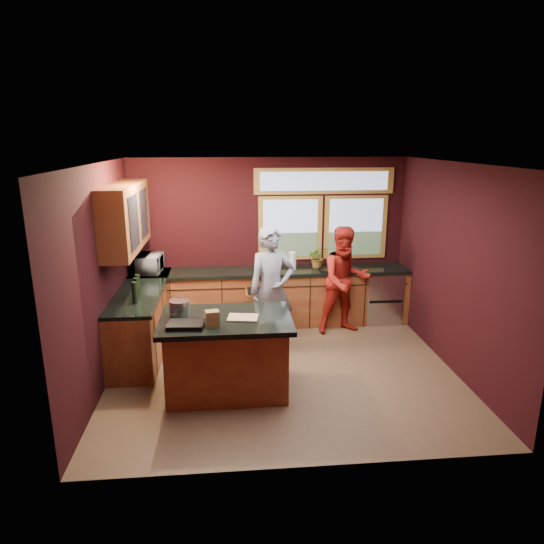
{
  "coord_description": "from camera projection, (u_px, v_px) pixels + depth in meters",
  "views": [
    {
      "loc": [
        -0.7,
        -5.86,
        2.99
      ],
      "look_at": [
        -0.11,
        0.4,
        1.25
      ],
      "focal_mm": 32.0,
      "sensor_mm": 36.0,
      "label": 1
    }
  ],
  "objects": [
    {
      "name": "black_tray",
      "position": [
        186.0,
        325.0,
        5.43
      ],
      "size": [
        0.42,
        0.31,
        0.05
      ],
      "primitive_type": "cube",
      "rotation": [
        0.0,
        0.0,
        -0.08
      ],
      "color": "black",
      "rests_on": "island"
    },
    {
      "name": "microwave",
      "position": [
        150.0,
        264.0,
        7.65
      ],
      "size": [
        0.38,
        0.55,
        0.29
      ],
      "primitive_type": "imported",
      "rotation": [
        0.0,
        0.0,
        1.53
      ],
      "color": "#999999",
      "rests_on": "left_counter"
    },
    {
      "name": "room_shell",
      "position": [
        235.0,
        234.0,
        6.26
      ],
      "size": [
        4.52,
        4.02,
        2.71
      ],
      "color": "black",
      "rests_on": "ground"
    },
    {
      "name": "left_counter",
      "position": [
        142.0,
        319.0,
        7.0
      ],
      "size": [
        0.64,
        2.3,
        0.93
      ],
      "color": "maroon",
      "rests_on": "floor"
    },
    {
      "name": "island",
      "position": [
        227.0,
        354.0,
        5.84
      ],
      "size": [
        1.55,
        1.05,
        0.95
      ],
      "color": "maroon",
      "rests_on": "floor"
    },
    {
      "name": "person_red",
      "position": [
        345.0,
        280.0,
        7.55
      ],
      "size": [
        0.92,
        0.77,
        1.7
      ],
      "primitive_type": "imported",
      "rotation": [
        0.0,
        0.0,
        0.17
      ],
      "color": "#9F1A12",
      "rests_on": "floor"
    },
    {
      "name": "paper_bag",
      "position": [
        212.0,
        318.0,
        5.44
      ],
      "size": [
        0.17,
        0.15,
        0.18
      ],
      "primitive_type": "cube",
      "rotation": [
        0.0,
        0.0,
        0.19
      ],
      "color": "brown",
      "rests_on": "island"
    },
    {
      "name": "person_grey",
      "position": [
        272.0,
        290.0,
        6.88
      ],
      "size": [
        0.73,
        0.55,
        1.82
      ],
      "primitive_type": "imported",
      "rotation": [
        0.0,
        0.0,
        0.19
      ],
      "color": "slate",
      "rests_on": "floor"
    },
    {
      "name": "paper_towel",
      "position": [
        292.0,
        261.0,
        7.86
      ],
      "size": [
        0.12,
        0.12,
        0.28
      ],
      "primitive_type": "cylinder",
      "color": "silver",
      "rests_on": "back_counter"
    },
    {
      "name": "cutting_board",
      "position": [
        243.0,
        318.0,
        5.68
      ],
      "size": [
        0.39,
        0.3,
        0.02
      ],
      "primitive_type": "cube",
      "rotation": [
        0.0,
        0.0,
        -0.16
      ],
      "color": "#A87E56",
      "rests_on": "island"
    },
    {
      "name": "back_counter",
      "position": [
        283.0,
        296.0,
        8.0
      ],
      "size": [
        4.5,
        0.64,
        0.93
      ],
      "color": "maroon",
      "rests_on": "floor"
    },
    {
      "name": "stock_pot",
      "position": [
        179.0,
        308.0,
        5.78
      ],
      "size": [
        0.24,
        0.24,
        0.18
      ],
      "primitive_type": "cylinder",
      "color": "#B4B5B9",
      "rests_on": "island"
    },
    {
      "name": "potted_plant",
      "position": [
        318.0,
        257.0,
        7.94
      ],
      "size": [
        0.32,
        0.27,
        0.35
      ],
      "primitive_type": "imported",
      "color": "#999999",
      "rests_on": "back_counter"
    },
    {
      "name": "floor",
      "position": [
        283.0,
        370.0,
        6.48
      ],
      "size": [
        4.5,
        4.5,
        0.0
      ],
      "primitive_type": "plane",
      "color": "brown",
      "rests_on": "ground"
    }
  ]
}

